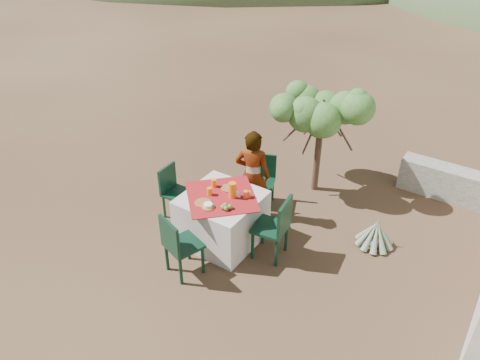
# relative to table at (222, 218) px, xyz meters

# --- Properties ---
(ground) EXTENTS (160.00, 160.00, 0.00)m
(ground) POSITION_rel_table_xyz_m (-0.62, -0.45, -0.38)
(ground) COLOR #332017
(ground) RESTS_ON ground
(table) EXTENTS (1.30, 1.30, 0.76)m
(table) POSITION_rel_table_xyz_m (0.00, 0.00, 0.00)
(table) COLOR silver
(table) RESTS_ON ground
(chair_far) EXTENTS (0.50, 0.50, 0.84)m
(chair_far) POSITION_rel_table_xyz_m (-0.01, 1.13, 0.08)
(chair_far) COLOR black
(chair_far) RESTS_ON ground
(chair_near) EXTENTS (0.53, 0.53, 0.92)m
(chair_near) POSITION_rel_table_xyz_m (-0.04, -0.90, 0.13)
(chair_near) COLOR black
(chair_near) RESTS_ON ground
(chair_left) EXTENTS (0.40, 0.40, 0.84)m
(chair_left) POSITION_rel_table_xyz_m (-0.98, 0.09, 0.08)
(chair_left) COLOR black
(chair_left) RESTS_ON ground
(chair_right) EXTENTS (0.50, 0.50, 0.96)m
(chair_right) POSITION_rel_table_xyz_m (0.83, 0.11, 0.15)
(chair_right) COLOR black
(chair_right) RESTS_ON ground
(person) EXTENTS (0.62, 0.50, 1.48)m
(person) POSITION_rel_table_xyz_m (0.06, 0.72, 0.36)
(person) COLOR #8C6651
(person) RESTS_ON ground
(shrub_tree) EXTENTS (1.42, 1.39, 1.67)m
(shrub_tree) POSITION_rel_table_xyz_m (0.59, 2.01, 0.94)
(shrub_tree) COLOR #4F3527
(shrub_tree) RESTS_ON ground
(agave) EXTENTS (0.56, 0.54, 0.59)m
(agave) POSITION_rel_table_xyz_m (1.91, 1.11, -0.18)
(agave) COLOR gray
(agave) RESTS_ON ground
(plate_far) EXTENTS (0.22, 0.22, 0.01)m
(plate_far) POSITION_rel_table_xyz_m (-0.02, 0.21, 0.39)
(plate_far) COLOR brown
(plate_far) RESTS_ON table
(plate_near) EXTENTS (0.23, 0.23, 0.01)m
(plate_near) POSITION_rel_table_xyz_m (-0.10, -0.28, 0.39)
(plate_near) COLOR brown
(plate_near) RESTS_ON table
(glass_far) EXTENTS (0.07, 0.07, 0.12)m
(glass_far) POSITION_rel_table_xyz_m (-0.23, 0.14, 0.44)
(glass_far) COLOR orange
(glass_far) RESTS_ON table
(glass_near) EXTENTS (0.07, 0.07, 0.11)m
(glass_near) POSITION_rel_table_xyz_m (-0.15, -0.06, 0.44)
(glass_near) COLOR orange
(glass_near) RESTS_ON table
(juice_pitcher) EXTENTS (0.10, 0.10, 0.23)m
(juice_pitcher) POSITION_rel_table_xyz_m (0.14, 0.07, 0.50)
(juice_pitcher) COLOR orange
(juice_pitcher) RESTS_ON table
(bowl_plate) EXTENTS (0.19, 0.19, 0.01)m
(bowl_plate) POSITION_rel_table_xyz_m (0.01, -0.31, 0.39)
(bowl_plate) COLOR brown
(bowl_plate) RESTS_ON table
(white_bowl) EXTENTS (0.12, 0.12, 0.04)m
(white_bowl) POSITION_rel_table_xyz_m (0.01, -0.31, 0.42)
(white_bowl) COLOR white
(white_bowl) RESTS_ON bowl_plate
(jar_left) EXTENTS (0.07, 0.07, 0.11)m
(jar_left) POSITION_rel_table_xyz_m (0.30, 0.16, 0.44)
(jar_left) COLOR orange
(jar_left) RESTS_ON table
(jar_right) EXTENTS (0.06, 0.06, 0.09)m
(jar_right) POSITION_rel_table_xyz_m (0.33, 0.19, 0.43)
(jar_right) COLOR orange
(jar_right) RESTS_ON table
(napkin_holder) EXTENTS (0.07, 0.05, 0.08)m
(napkin_holder) POSITION_rel_table_xyz_m (0.21, 0.12, 0.42)
(napkin_holder) COLOR white
(napkin_holder) RESTS_ON table
(fruit_cluster) EXTENTS (0.14, 0.13, 0.07)m
(fruit_cluster) POSITION_rel_table_xyz_m (0.23, -0.21, 0.42)
(fruit_cluster) COLOR olive
(fruit_cluster) RESTS_ON table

